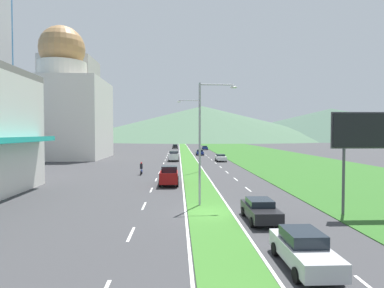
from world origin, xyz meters
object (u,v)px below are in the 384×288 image
object	(u,v)px
billboard_roadside	(372,135)
car_2	(175,147)
car_3	(260,210)
car_0	(200,152)
car_5	(205,148)
street_lamp_near	(204,136)
car_1	(221,158)
car_4	(304,249)
street_lamp_mid	(197,131)
motorcycle_rider	(141,169)
pickup_truck_0	(174,156)
pickup_truck_1	(169,176)

from	to	relation	value
billboard_roadside	car_2	size ratio (longest dim) A/B	1.85
car_2	car_3	world-z (taller)	car_2
car_0	car_5	world-z (taller)	car_0
street_lamp_near	billboard_roadside	size ratio (longest dim) A/B	1.34
car_0	car_2	xyz separation A→B (m)	(-6.86, 34.77, 0.07)
car_1	car_4	bearing A→B (deg)	-3.53
street_lamp_mid	motorcycle_rider	size ratio (longest dim) A/B	5.48
street_lamp_mid	car_4	world-z (taller)	street_lamp_mid
street_lamp_mid	pickup_truck_0	bearing A→B (deg)	100.62
billboard_roadside	car_0	world-z (taller)	billboard_roadside
car_5	car_3	bearing A→B (deg)	-2.33
billboard_roadside	motorcycle_rider	distance (m)	31.19
motorcycle_rider	car_5	bearing A→B (deg)	-12.17
billboard_roadside	car_0	xyz separation A→B (m)	(-8.22, 64.50, -5.05)
car_4	motorcycle_rider	world-z (taller)	motorcycle_rider
car_2	motorcycle_rider	xyz separation A→B (m)	(-4.19, -75.27, -0.07)
car_5	pickup_truck_0	bearing A→B (deg)	-12.90
car_3	car_4	distance (m)	7.76
car_1	street_lamp_near	bearing A→B (deg)	-9.30
billboard_roadside	car_1	size ratio (longest dim) A/B	1.56
billboard_roadside	street_lamp_near	bearing A→B (deg)	163.30
street_lamp_near	car_2	bearing A→B (deg)	91.87
motorcycle_rider	car_2	bearing A→B (deg)	-3.18
street_lamp_mid	car_4	xyz separation A→B (m)	(2.67, -35.68, -5.45)
car_2	car_1	bearing A→B (deg)	-169.55
motorcycle_rider	car_4	bearing A→B (deg)	-161.93
street_lamp_near	pickup_truck_1	distance (m)	12.72
street_lamp_mid	car_2	size ratio (longest dim) A/B	2.70
car_5	pickup_truck_1	world-z (taller)	pickup_truck_1
street_lamp_near	billboard_roadside	bearing A→B (deg)	-16.70
street_lamp_near	car_0	bearing A→B (deg)	86.50
car_1	motorcycle_rider	distance (m)	25.54
pickup_truck_0	motorcycle_rider	distance (m)	23.28
car_0	pickup_truck_0	xyz separation A→B (m)	(-6.72, -17.62, 0.24)
car_0	car_3	size ratio (longest dim) A/B	0.95
billboard_roadside	motorcycle_rider	xyz separation A→B (m)	(-19.26, 24.01, -5.05)
car_5	pickup_truck_1	bearing A→B (deg)	-7.71
street_lamp_near	car_3	size ratio (longest dim) A/B	2.17
street_lamp_mid	car_1	xyz separation A→B (m)	(6.02, 18.66, -5.49)
billboard_roadside	car_5	world-z (taller)	billboard_roadside
street_lamp_mid	pickup_truck_0	world-z (taller)	street_lamp_mid
car_2	car_4	world-z (taller)	car_2
car_1	car_4	distance (m)	54.45
car_0	pickup_truck_1	world-z (taller)	pickup_truck_1
car_1	pickup_truck_0	xyz separation A→B (m)	(-9.82, 1.61, 0.20)
car_0	car_1	xyz separation A→B (m)	(3.10, -19.23, 0.03)
billboard_roadside	pickup_truck_1	world-z (taller)	billboard_roadside
street_lamp_mid	motorcycle_rider	distance (m)	10.16
car_0	pickup_truck_0	distance (m)	18.86
car_3	car_4	xyz separation A→B (m)	(0.00, -7.76, 0.05)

